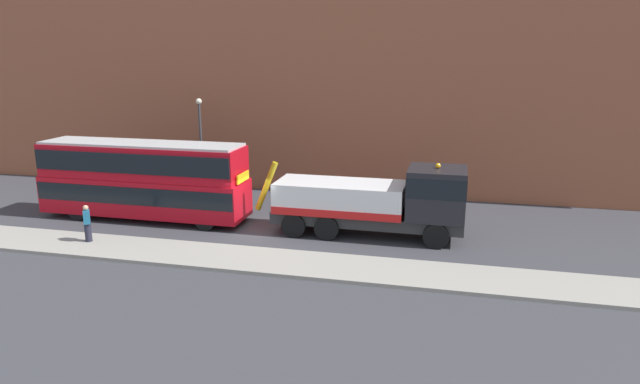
% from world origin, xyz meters
% --- Properties ---
extents(ground_plane, '(120.00, 120.00, 0.00)m').
position_xyz_m(ground_plane, '(0.00, 0.00, 0.00)').
color(ground_plane, '#38383D').
extents(near_kerb, '(60.00, 2.80, 0.15)m').
position_xyz_m(near_kerb, '(0.00, -4.20, 0.07)').
color(near_kerb, gray).
rests_on(near_kerb, ground_plane).
extents(building_facade, '(60.00, 1.50, 16.00)m').
position_xyz_m(building_facade, '(0.00, 8.58, 8.07)').
color(building_facade, '#935138').
rests_on(building_facade, ground_plane).
extents(recovery_tow_truck, '(10.15, 2.70, 3.67)m').
position_xyz_m(recovery_tow_truck, '(5.84, 0.36, 1.76)').
color(recovery_tow_truck, '#2D2D2D').
rests_on(recovery_tow_truck, ground_plane).
extents(double_decker_bus, '(11.06, 2.62, 4.06)m').
position_xyz_m(double_decker_bus, '(-6.35, 0.37, 2.23)').
color(double_decker_bus, '#B70C19').
rests_on(double_decker_bus, ground_plane).
extents(pedestrian_onlooker, '(0.43, 0.48, 1.71)m').
position_xyz_m(pedestrian_onlooker, '(-6.76, -3.90, 0.99)').
color(pedestrian_onlooker, '#232333').
rests_on(pedestrian_onlooker, near_kerb).
extents(street_lamp, '(0.36, 0.36, 5.83)m').
position_xyz_m(street_lamp, '(-5.89, 6.39, 3.47)').
color(street_lamp, '#38383D').
rests_on(street_lamp, ground_plane).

